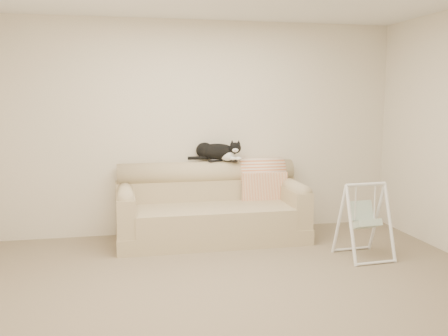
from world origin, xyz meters
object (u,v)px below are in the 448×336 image
Objects in this scene: tuxedo_cat at (217,151)px; remote_b at (231,160)px; remote_a at (215,160)px; baby_swing at (364,220)px; sofa at (211,210)px.

remote_b is at bearing -14.57° from tuxedo_cat.
baby_swing is at bearing -43.16° from remote_a.
baby_swing is at bearing -47.14° from remote_b.
tuxedo_cat is 0.82× the size of baby_swing.
tuxedo_cat reaches higher than sofa.
remote_b reaches higher than sofa.
sofa is at bearing 144.80° from baby_swing.
baby_swing is at bearing -44.30° from tuxedo_cat.
remote_b is 1.77m from baby_swing.
tuxedo_cat is at bearing 165.43° from remote_b.
tuxedo_cat is at bearing 40.07° from remote_a.
sofa is 1.77m from baby_swing.
tuxedo_cat is (-0.16, 0.04, 0.11)m from remote_b.
remote_a is (0.10, 0.24, 0.56)m from sofa.
sofa is 0.67m from remote_b.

